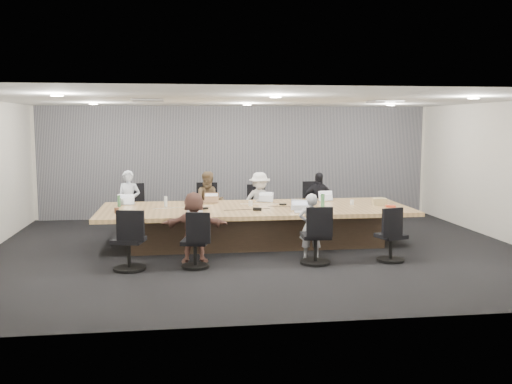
{
  "coord_description": "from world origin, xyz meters",
  "views": [
    {
      "loc": [
        -1.48,
        -10.43,
        2.37
      ],
      "look_at": [
        0.0,
        0.4,
        1.05
      ],
      "focal_mm": 40.0,
      "sensor_mm": 36.0,
      "label": 1
    }
  ],
  "objects": [
    {
      "name": "mug_brown",
      "position": [
        -2.61,
        0.08,
        0.79
      ],
      "size": [
        0.1,
        0.1,
        0.11
      ],
      "primitive_type": "cylinder",
      "rotation": [
        0.0,
        0.0,
        0.2
      ],
      "color": "brown",
      "rests_on": "conference_table"
    },
    {
      "name": "conference_table",
      "position": [
        0.0,
        0.5,
        0.4
      ],
      "size": [
        6.0,
        2.2,
        0.74
      ],
      "color": "#402F22",
      "rests_on": "ground"
    },
    {
      "name": "wall_front",
      "position": [
        0.0,
        -4.0,
        1.4
      ],
      "size": [
        10.0,
        0.0,
        2.8
      ],
      "primitive_type": "cube",
      "rotation": [
        -1.57,
        0.0,
        0.0
      ],
      "color": "beige",
      "rests_on": "ground"
    },
    {
      "name": "person_1",
      "position": [
        -0.82,
        1.85,
        0.67
      ],
      "size": [
        0.65,
        0.51,
        1.34
      ],
      "primitive_type": "imported",
      "rotation": [
        0.0,
        0.0,
        6.29
      ],
      "color": "brown",
      "rests_on": "ground"
    },
    {
      "name": "canvas_bag",
      "position": [
        2.49,
        0.4,
        0.81
      ],
      "size": [
        0.28,
        0.18,
        0.14
      ],
      "primitive_type": "cube",
      "rotation": [
        0.0,
        0.0,
        -0.08
      ],
      "color": "tan",
      "rests_on": "conference_table"
    },
    {
      "name": "chair_0",
      "position": [
        -2.54,
        2.2,
        0.44
      ],
      "size": [
        0.74,
        0.74,
        0.87
      ],
      "primitive_type": null,
      "rotation": [
        0.0,
        0.0,
        3.44
      ],
      "color": "black",
      "rests_on": "ground"
    },
    {
      "name": "person_5",
      "position": [
        -1.23,
        -0.85,
        0.61
      ],
      "size": [
        1.17,
        0.45,
        1.23
      ],
      "primitive_type": "imported",
      "rotation": [
        0.0,
        0.0,
        3.06
      ],
      "color": "brown",
      "rests_on": "ground"
    },
    {
      "name": "chair_3",
      "position": [
        1.6,
        2.2,
        0.43
      ],
      "size": [
        0.6,
        0.6,
        0.86
      ],
      "primitive_type": null,
      "rotation": [
        0.0,
        0.0,
        3.18
      ],
      "color": "black",
      "rests_on": "ground"
    },
    {
      "name": "chair_7",
      "position": [
        2.13,
        -1.2,
        0.37
      ],
      "size": [
        0.62,
        0.62,
        0.74
      ],
      "primitive_type": null,
      "rotation": [
        0.0,
        0.0,
        0.3
      ],
      "color": "black",
      "rests_on": "ground"
    },
    {
      "name": "bottle_green_left",
      "position": [
        -2.65,
        0.92,
        0.85
      ],
      "size": [
        0.08,
        0.08,
        0.23
      ],
      "primitive_type": "cylinder",
      "rotation": [
        0.0,
        0.0,
        -0.24
      ],
      "color": "#3E754A",
      "rests_on": "conference_table"
    },
    {
      "name": "wall_back",
      "position": [
        0.0,
        4.0,
        1.4
      ],
      "size": [
        10.0,
        0.0,
        2.8
      ],
      "primitive_type": "cube",
      "rotation": [
        1.57,
        0.0,
        0.0
      ],
      "color": "beige",
      "rests_on": "ground"
    },
    {
      "name": "laptop_6",
      "position": [
        0.8,
        -0.3,
        0.75
      ],
      "size": [
        0.39,
        0.3,
        0.02
      ],
      "primitive_type": "cube",
      "rotation": [
        0.0,
        0.0,
        -0.18
      ],
      "color": "#B2B2B7",
      "rests_on": "conference_table"
    },
    {
      "name": "chair_4",
      "position": [
        -2.3,
        -1.2,
        0.41
      ],
      "size": [
        0.67,
        0.67,
        0.82
      ],
      "primitive_type": null,
      "rotation": [
        0.0,
        0.0,
        -0.24
      ],
      "color": "black",
      "rests_on": "ground"
    },
    {
      "name": "laptop_5",
      "position": [
        -1.23,
        -0.3,
        0.75
      ],
      "size": [
        0.32,
        0.25,
        0.02
      ],
      "primitive_type": "cube",
      "rotation": [
        0.0,
        0.0,
        0.17
      ],
      "color": "#B2B2B7",
      "rests_on": "conference_table"
    },
    {
      "name": "chair_5",
      "position": [
        -1.23,
        -1.2,
        0.36
      ],
      "size": [
        0.58,
        0.58,
        0.72
      ],
      "primitive_type": null,
      "rotation": [
        0.0,
        0.0,
        -0.22
      ],
      "color": "black",
      "rests_on": "ground"
    },
    {
      "name": "mic_left",
      "position": [
        -1.02,
        0.37,
        0.76
      ],
      "size": [
        0.19,
        0.16,
        0.03
      ],
      "primitive_type": "cube",
      "rotation": [
        0.0,
        0.0,
        0.43
      ],
      "color": "black",
      "rests_on": "conference_table"
    },
    {
      "name": "bottle_clear",
      "position": [
        -1.74,
        0.77,
        0.85
      ],
      "size": [
        0.08,
        0.08,
        0.21
      ],
      "primitive_type": "cylinder",
      "rotation": [
        0.0,
        0.0,
        -0.34
      ],
      "color": "silver",
      "rests_on": "conference_table"
    },
    {
      "name": "chair_6",
      "position": [
        0.8,
        -1.2,
        0.4
      ],
      "size": [
        0.57,
        0.57,
        0.81
      ],
      "primitive_type": null,
      "rotation": [
        0.0,
        0.0,
        -0.04
      ],
      "color": "black",
      "rests_on": "ground"
    },
    {
      "name": "person_0",
      "position": [
        -2.54,
        1.85,
        0.69
      ],
      "size": [
        0.56,
        0.43,
        1.38
      ],
      "primitive_type": "imported",
      "rotation": [
        0.0,
        0.0,
        6.06
      ],
      "color": "silver",
      "rests_on": "ground"
    },
    {
      "name": "floor",
      "position": [
        0.0,
        0.0,
        0.0
      ],
      "size": [
        10.0,
        8.0,
        0.0
      ],
      "primitive_type": "cube",
      "color": "black",
      "rests_on": "ground"
    },
    {
      "name": "mic_right",
      "position": [
        0.59,
        0.71,
        0.75
      ],
      "size": [
        0.15,
        0.11,
        0.03
      ],
      "primitive_type": "cube",
      "rotation": [
        0.0,
        0.0,
        -0.1
      ],
      "color": "black",
      "rests_on": "conference_table"
    },
    {
      "name": "snack_packet",
      "position": [
        2.62,
        0.13,
        0.76
      ],
      "size": [
        0.2,
        0.15,
        0.04
      ],
      "primitive_type": "cube",
      "rotation": [
        0.0,
        0.0,
        -0.18
      ],
      "color": "#D74325",
      "rests_on": "conference_table"
    },
    {
      "name": "laptop_3",
      "position": [
        1.6,
        1.3,
        0.75
      ],
      "size": [
        0.32,
        0.24,
        0.02
      ],
      "primitive_type": "cube",
      "rotation": [
        0.0,
        0.0,
        3.25
      ],
      "color": "#B2B2B7",
      "rests_on": "conference_table"
    },
    {
      "name": "chair_1",
      "position": [
        -0.82,
        2.2,
        0.44
      ],
      "size": [
        0.64,
        0.64,
        0.87
      ],
      "primitive_type": null,
      "rotation": [
        0.0,
        0.0,
        3.05
      ],
      "color": "black",
      "rests_on": "ground"
    },
    {
      "name": "wall_right",
      "position": [
        5.0,
        0.0,
        1.4
      ],
      "size": [
        0.0,
        8.0,
        2.8
      ],
      "primitive_type": "cube",
      "rotation": [
        1.57,
        0.0,
        -1.57
      ],
      "color": "beige",
      "rests_on": "ground"
    },
    {
      "name": "person_3",
      "position": [
        1.6,
        1.85,
        0.65
      ],
      "size": [
        0.76,
        0.32,
        1.29
      ],
      "primitive_type": "imported",
      "rotation": [
        0.0,
        0.0,
        6.28
      ],
      "color": "black",
      "rests_on": "ground"
    },
    {
      "name": "chair_2",
      "position": [
        0.28,
        2.2,
        0.38
      ],
      "size": [
        0.52,
        0.52,
        0.77
      ],
      "primitive_type": null,
      "rotation": [
        0.0,
        0.0,
        3.13
      ],
      "color": "black",
      "rests_on": "ground"
    },
    {
      "name": "bottle_green_right",
      "position": [
        1.28,
        0.21,
        0.88
      ],
      "size": [
        0.09,
        0.09,
        0.28
      ],
      "primitive_type": "cylinder",
      "rotation": [
        0.0,
        0.0,
        -0.19
      ],
      "color": "#3E754A",
      "rests_on": "conference_table"
    },
    {
      "name": "laptop_2",
      "position": [
        0.28,
        1.3,
        0.75
      ],
      "size": [
        0.34,
        0.27,
        0.02
      ],
      "primitive_type": "cube",
      "rotation": [
        0.0,
        0.0,
        2.89
      ],
      "color": "#B2B2B7",
      "rests_on": "conference_table"
    },
    {
      "name": "ceiling",
      "position": [
        0.0,
        0.0,
        2.8
      ],
      "size": [
        10.0,
        8.0,
        0.0
      ],
      "primitive_type": "cube",
      "color": "white",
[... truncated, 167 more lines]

